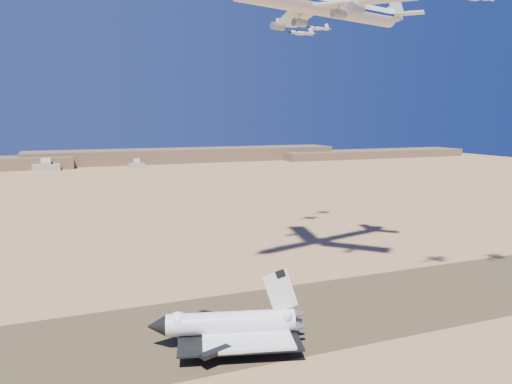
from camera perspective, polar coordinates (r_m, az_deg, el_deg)
name	(u,v)px	position (r m, az deg, el deg)	size (l,w,h in m)	color
ground	(252,323)	(151.64, -0.48, -14.69)	(1200.00, 1200.00, 0.00)	tan
runway	(252,322)	(151.63, -0.48, -14.68)	(600.00, 50.00, 0.06)	brown
ridgeline	(150,158)	(669.23, -12.03, 3.82)	(960.00, 90.00, 18.00)	brown
hangars	(42,167)	(610.65, -23.23, 2.63)	(200.50, 29.50, 30.00)	#ADA699
shuttle	(229,325)	(136.27, -3.06, -14.98)	(41.48, 32.19, 20.29)	white
carrier_747	(317,5)	(189.02, 7.03, 20.47)	(88.93, 66.66, 22.18)	silver
crew_a	(261,346)	(135.86, 0.63, -17.16)	(0.60, 0.40, 1.65)	red
crew_b	(259,346)	(135.67, 0.33, -17.15)	(0.90, 0.52, 1.85)	red
crew_c	(275,353)	(132.16, 2.15, -17.87)	(1.11, 0.57, 1.89)	red
chase_jet_d	(301,33)	(243.34, 5.17, 17.66)	(15.36, 8.50, 3.84)	silver
chase_jet_e	(319,28)	(260.49, 7.16, 18.09)	(14.12, 7.88, 3.54)	silver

